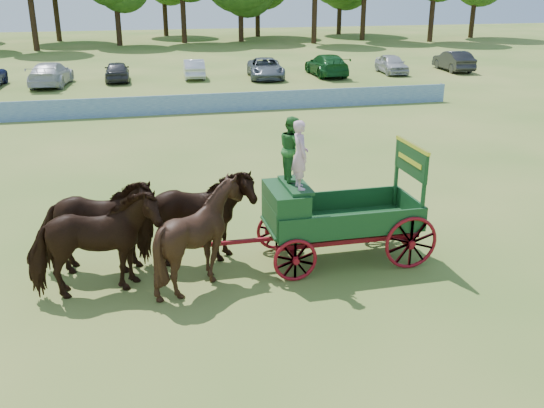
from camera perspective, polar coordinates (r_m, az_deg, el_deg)
The scene contains 8 objects.
ground at distance 17.76m, azimuth 9.16°, elevation -2.69°, with size 160.00×160.00×0.00m, color olive.
horse_lead_left at distance 14.26m, azimuth -16.37°, elevation -3.75°, with size 1.35×2.95×2.50m, color black.
horse_lead_right at distance 15.27m, azimuth -16.22°, elevation -2.11°, with size 1.35×2.95×2.50m, color black.
horse_wheel_left at distance 14.29m, azimuth -6.74°, elevation -2.96°, with size 2.02×2.27×2.50m, color black.
horse_wheel_right at distance 15.30m, azimuth -7.24°, elevation -1.38°, with size 1.35×2.95×2.50m, color black.
farm_dray at distance 15.22m, azimuth 3.98°, elevation 0.39°, with size 6.00×2.00×3.82m.
sponsor_banner at distance 34.09m, azimuth -3.95°, elevation 9.54°, with size 26.00×0.08×1.05m, color #1B4694.
parked_cars at distance 45.38m, azimuth -9.60°, elevation 12.29°, with size 47.25×6.37×1.63m.
Camera 1 is at (-6.49, -15.05, 6.85)m, focal length 40.00 mm.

